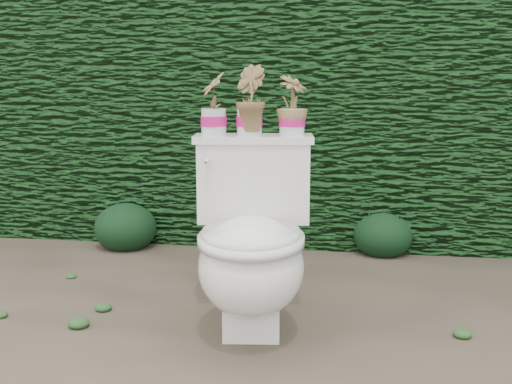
% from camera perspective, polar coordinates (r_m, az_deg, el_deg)
% --- Properties ---
extents(ground, '(60.00, 60.00, 0.00)m').
position_cam_1_polar(ground, '(2.84, -3.99, -10.78)').
color(ground, brown).
rests_on(ground, ground).
extents(hedge, '(8.00, 1.00, 1.60)m').
position_cam_1_polar(hedge, '(4.23, 0.74, 7.29)').
color(hedge, '#194918').
rests_on(hedge, ground).
extents(toilet, '(0.54, 0.73, 0.78)m').
position_cam_1_polar(toilet, '(2.55, -0.38, -4.87)').
color(toilet, white).
rests_on(toilet, ground).
extents(potted_plant_left, '(0.13, 0.15, 0.25)m').
position_cam_1_polar(potted_plant_left, '(2.71, -3.79, 7.68)').
color(potted_plant_left, '#277524').
rests_on(potted_plant_left, toilet).
extents(potted_plant_center, '(0.19, 0.20, 0.28)m').
position_cam_1_polar(potted_plant_center, '(2.70, -0.60, 8.04)').
color(potted_plant_center, '#277524').
rests_on(potted_plant_center, toilet).
extents(potted_plant_right, '(0.18, 0.18, 0.23)m').
position_cam_1_polar(potted_plant_right, '(2.70, 3.23, 7.54)').
color(potted_plant_right, '#277524').
rests_on(potted_plant_right, toilet).
extents(liriope_clump_1, '(0.37, 0.37, 0.30)m').
position_cam_1_polar(liriope_clump_1, '(3.94, -11.54, -2.71)').
color(liriope_clump_1, black).
rests_on(liriope_clump_1, ground).
extents(liriope_clump_2, '(0.34, 0.34, 0.27)m').
position_cam_1_polar(liriope_clump_2, '(3.80, 11.22, -3.36)').
color(liriope_clump_2, black).
rests_on(liriope_clump_2, ground).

